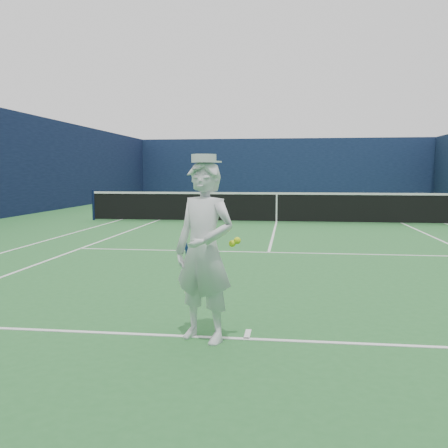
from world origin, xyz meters
name	(u,v)px	position (x,y,z in m)	size (l,w,h in m)	color
ground	(276,222)	(0.00, 0.00, 0.00)	(80.00, 80.00, 0.00)	#296C30
court_markings	(276,222)	(0.00, 0.00, 0.00)	(11.03, 23.83, 0.01)	white
windscreen_fence	(277,162)	(0.00, 0.00, 2.00)	(20.12, 36.12, 4.00)	#0F1A39
tennis_net	(277,206)	(0.00, 0.00, 0.55)	(12.88, 0.09, 1.07)	#141E4C
tennis_player	(204,251)	(-0.41, -11.95, 0.90)	(0.77, 0.73, 1.84)	white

